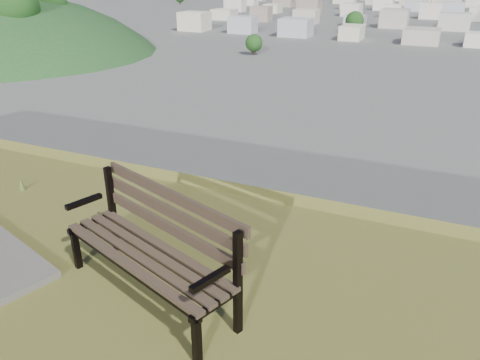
% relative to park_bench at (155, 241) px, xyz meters
% --- Properties ---
extents(park_bench, '(1.89, 1.15, 0.94)m').
position_rel_park_bench_xyz_m(park_bench, '(0.00, 0.00, 0.00)').
color(park_bench, '#3D2D23').
rests_on(park_bench, hilltop_mesa).
extents(city_blocks, '(395.00, 361.00, 7.00)m').
position_rel_park_bench_xyz_m(city_blocks, '(1.12, 392.51, -22.03)').
color(city_blocks, beige).
rests_on(city_blocks, ground).
extents(city_trees, '(406.52, 387.20, 9.98)m').
position_rel_park_bench_xyz_m(city_trees, '(-25.27, 317.07, -20.70)').
color(city_trees, '#37281B').
rests_on(city_trees, ground).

